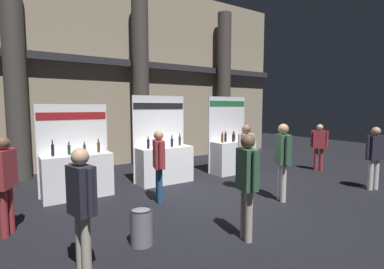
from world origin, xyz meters
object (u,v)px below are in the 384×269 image
(visitor_0, at_px, (375,153))
(visitor_6, at_px, (82,200))
(visitor_1, at_px, (247,178))
(visitor_2, at_px, (319,143))
(visitor_7, at_px, (5,177))
(exhibitor_booth_2, at_px, (232,154))
(exhibitor_booth_1, at_px, (164,161))
(trash_bin, at_px, (142,227))
(visitor_3, at_px, (246,151))
(exhibitor_booth_0, at_px, (77,172))
(visitor_4, at_px, (283,155))
(visitor_5, at_px, (159,160))

(visitor_0, xyz_separation_m, visitor_6, (-7.20, 0.20, 0.01))
(visitor_1, height_order, visitor_2, visitor_1)
(visitor_1, xyz_separation_m, visitor_2, (5.67, 2.39, -0.10))
(visitor_1, distance_m, visitor_7, 3.99)
(visitor_7, bearing_deg, exhibitor_booth_2, 132.24)
(exhibitor_booth_1, xyz_separation_m, visitor_0, (4.22, -3.65, 0.34))
(trash_bin, bearing_deg, visitor_7, 138.51)
(visitor_6, bearing_deg, visitor_0, -106.56)
(exhibitor_booth_2, relative_size, visitor_3, 1.46)
(exhibitor_booth_0, distance_m, exhibitor_booth_2, 4.82)
(visitor_3, bearing_deg, visitor_2, 9.35)
(exhibitor_booth_1, height_order, visitor_7, exhibitor_booth_1)
(visitor_2, distance_m, visitor_4, 3.88)
(exhibitor_booth_1, xyz_separation_m, visitor_3, (1.41, -1.83, 0.39))
(visitor_2, bearing_deg, visitor_6, 73.82)
(exhibitor_booth_2, height_order, visitor_2, exhibitor_booth_2)
(visitor_2, relative_size, visitor_7, 0.94)
(exhibitor_booth_0, height_order, exhibitor_booth_2, exhibitor_booth_2)
(visitor_1, height_order, visitor_5, visitor_1)
(trash_bin, bearing_deg, exhibitor_booth_0, 95.95)
(visitor_0, distance_m, visitor_1, 4.78)
(trash_bin, height_order, visitor_6, visitor_6)
(exhibitor_booth_1, height_order, visitor_0, exhibitor_booth_1)
(visitor_1, bearing_deg, exhibitor_booth_0, -140.82)
(trash_bin, height_order, visitor_2, visitor_2)
(exhibitor_booth_0, height_order, visitor_5, exhibitor_booth_0)
(visitor_4, relative_size, visitor_5, 1.09)
(exhibitor_booth_0, relative_size, exhibitor_booth_2, 0.89)
(visitor_0, relative_size, visitor_4, 0.92)
(exhibitor_booth_2, distance_m, visitor_7, 6.42)
(visitor_7, bearing_deg, visitor_0, 104.78)
(visitor_5, bearing_deg, visitor_0, 83.79)
(exhibitor_booth_1, distance_m, visitor_7, 4.12)
(exhibitor_booth_2, relative_size, visitor_1, 1.44)
(visitor_3, relative_size, visitor_6, 1.04)
(visitor_4, height_order, visitor_5, visitor_4)
(visitor_1, bearing_deg, exhibitor_booth_2, 155.50)
(exhibitor_booth_2, height_order, visitor_1, exhibitor_booth_2)
(visitor_1, bearing_deg, visitor_5, -157.93)
(exhibitor_booth_2, relative_size, visitor_0, 1.52)
(trash_bin, xyz_separation_m, visitor_7, (-1.75, 1.55, 0.71))
(visitor_3, height_order, visitor_5, visitor_3)
(exhibitor_booth_0, height_order, visitor_4, exhibitor_booth_0)
(visitor_0, height_order, visitor_4, visitor_4)
(trash_bin, height_order, visitor_3, visitor_3)
(exhibitor_booth_0, xyz_separation_m, visitor_0, (6.58, -3.61, 0.37))
(trash_bin, bearing_deg, visitor_6, -160.99)
(exhibitor_booth_2, relative_size, visitor_4, 1.40)
(visitor_3, relative_size, visitor_7, 1.02)
(exhibitor_booth_2, relative_size, visitor_2, 1.58)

